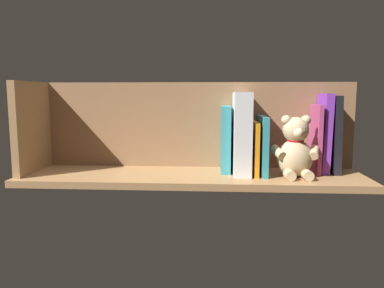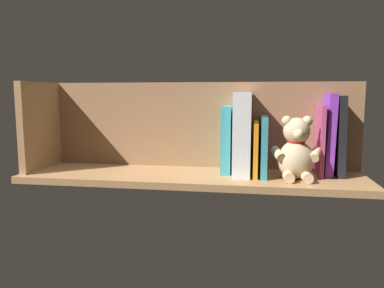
{
  "view_description": "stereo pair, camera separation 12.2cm",
  "coord_description": "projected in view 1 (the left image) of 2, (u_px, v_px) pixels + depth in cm",
  "views": [
    {
      "loc": [
        -7.74,
        120.88,
        25.97
      ],
      "look_at": [
        0.0,
        0.0,
        9.84
      ],
      "focal_mm": 34.88,
      "sensor_mm": 36.0,
      "label": 1
    },
    {
      "loc": [
        -19.87,
        119.49,
        25.97
      ],
      "look_at": [
        0.0,
        0.0,
        9.84
      ],
      "focal_mm": 34.88,
      "sensor_mm": 36.0,
      "label": 2
    }
  ],
  "objects": [
    {
      "name": "ground_plane",
      "position": [
        192.0,
        177.0,
        1.24
      ],
      "size": [
        111.8,
        29.12,
        2.2
      ],
      "primitive_type": "cube",
      "color": "#A87A4C"
    },
    {
      "name": "shelf_side_divider",
      "position": [
        32.0,
        127.0,
        1.25
      ],
      "size": [
        2.4,
        23.12,
        30.25
      ],
      "primitive_type": "cube",
      "color": "#A87A4C",
      "rests_on": "ground_plane"
    },
    {
      "name": "teddy_bear",
      "position": [
        295.0,
        150.0,
        1.18
      ],
      "size": [
        15.85,
        12.74,
        19.54
      ],
      "rotation": [
        0.0,
        0.0,
        0.05
      ],
      "color": "#D1B284",
      "rests_on": "ground_plane"
    },
    {
      "name": "book_2",
      "position": [
        315.0,
        139.0,
        1.24
      ],
      "size": [
        1.32,
        13.17,
        22.64
      ],
      "primitive_type": "cube",
      "color": "#B23F72",
      "rests_on": "ground_plane"
    },
    {
      "name": "book_5",
      "position": [
        226.0,
        139.0,
        1.26
      ],
      "size": [
        3.16,
        13.18,
        22.13
      ],
      "primitive_type": "cube",
      "color": "teal",
      "rests_on": "ground_plane"
    },
    {
      "name": "dictionary_thick_white",
      "position": [
        242.0,
        133.0,
        1.23
      ],
      "size": [
        5.57,
        18.04,
        26.71
      ],
      "primitive_type": "cube",
      "color": "silver",
      "rests_on": "ground_plane"
    },
    {
      "name": "book_3",
      "position": [
        262.0,
        145.0,
        1.23
      ],
      "size": [
        1.96,
        17.99,
        18.93
      ],
      "primitive_type": "cube",
      "color": "teal",
      "rests_on": "ground_plane"
    },
    {
      "name": "shelf_back_panel",
      "position": [
        194.0,
        125.0,
        1.34
      ],
      "size": [
        111.8,
        1.5,
        30.25
      ],
      "primitive_type": "cube",
      "color": "#926745",
      "rests_on": "ground_plane"
    },
    {
      "name": "book_4",
      "position": [
        255.0,
        147.0,
        1.23
      ],
      "size": [
        1.43,
        17.62,
        17.11
      ],
      "primitive_type": "cube",
      "color": "orange",
      "rests_on": "ground_plane"
    },
    {
      "name": "book_1",
      "position": [
        323.0,
        133.0,
        1.24
      ],
      "size": [
        3.06,
        11.76,
        26.31
      ],
      "primitive_type": "cube",
      "rotation": [
        0.0,
        -0.02,
        0.0
      ],
      "color": "purple",
      "rests_on": "ground_plane"
    },
    {
      "name": "book_0",
      "position": [
        333.0,
        134.0,
        1.24
      ],
      "size": [
        2.73,
        12.01,
        25.63
      ],
      "primitive_type": "cube",
      "rotation": [
        0.0,
        0.02,
        0.0
      ],
      "color": "black",
      "rests_on": "ground_plane"
    }
  ]
}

